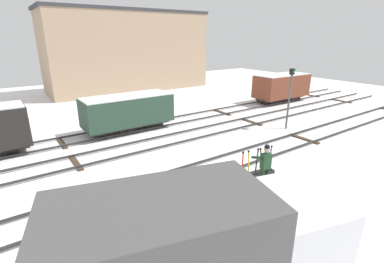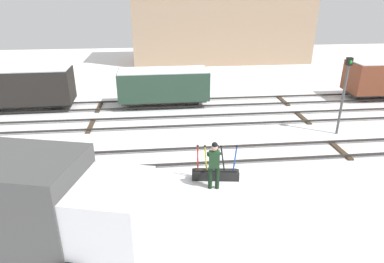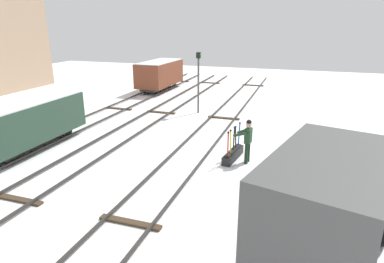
# 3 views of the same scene
# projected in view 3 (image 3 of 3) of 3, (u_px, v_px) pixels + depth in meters

# --- Properties ---
(ground_plane) EXTENTS (60.00, 60.00, 0.00)m
(ground_plane) POSITION_uv_depth(u_px,v_px,m) (194.00, 152.00, 14.90)
(ground_plane) COLOR white
(track_main_line) EXTENTS (44.00, 1.94, 0.18)m
(track_main_line) POSITION_uv_depth(u_px,v_px,m) (194.00, 150.00, 14.86)
(track_main_line) COLOR #2D2B28
(track_main_line) RESTS_ON ground_plane
(track_siding_near) EXTENTS (44.00, 1.94, 0.18)m
(track_siding_near) POSITION_uv_depth(u_px,v_px,m) (112.00, 140.00, 16.13)
(track_siding_near) COLOR #2D2B28
(track_siding_near) RESTS_ON ground_plane
(track_siding_far) EXTENTS (44.00, 1.94, 0.18)m
(track_siding_far) POSITION_uv_depth(u_px,v_px,m) (60.00, 134.00, 17.08)
(track_siding_far) COLOR #2D2B28
(track_siding_far) RESTS_ON ground_plane
(switch_lever_frame) EXTENTS (1.83, 0.60, 1.45)m
(switch_lever_frame) POSITION_uv_depth(u_px,v_px,m) (233.00, 153.00, 14.10)
(switch_lever_frame) COLOR black
(switch_lever_frame) RESTS_ON ground_plane
(rail_worker) EXTENTS (0.60, 0.75, 1.86)m
(rail_worker) POSITION_uv_depth(u_px,v_px,m) (247.00, 138.00, 13.51)
(rail_worker) COLOR black
(rail_worker) RESTS_ON ground_plane
(delivery_truck) EXTENTS (6.20, 3.60, 2.98)m
(delivery_truck) POSITION_uv_depth(u_px,v_px,m) (332.00, 198.00, 7.72)
(delivery_truck) COLOR silver
(delivery_truck) RESTS_ON ground_plane
(signal_post) EXTENTS (0.24, 0.32, 3.84)m
(signal_post) POSITION_uv_depth(u_px,v_px,m) (198.00, 76.00, 20.76)
(signal_post) COLOR #4C4C4C
(signal_post) RESTS_ON ground_plane
(freight_car_near_switch) EXTENTS (5.33, 2.30, 2.48)m
(freight_car_near_switch) POSITION_uv_depth(u_px,v_px,m) (160.00, 74.00, 28.26)
(freight_car_near_switch) COLOR #2D2B28
(freight_car_near_switch) RESTS_ON ground_plane
(freight_car_mid_siding) EXTENTS (5.48, 2.18, 2.26)m
(freight_car_mid_siding) POSITION_uv_depth(u_px,v_px,m) (28.00, 121.00, 15.03)
(freight_car_mid_siding) COLOR #2D2B28
(freight_car_mid_siding) RESTS_ON ground_plane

